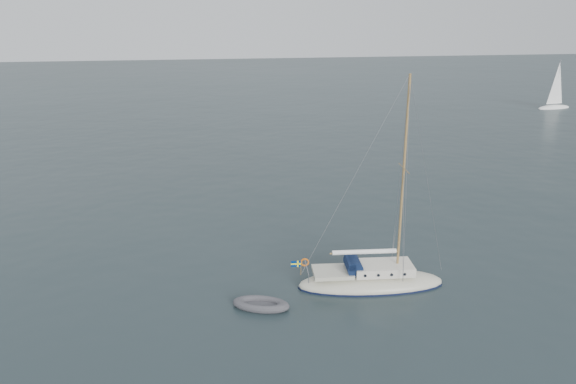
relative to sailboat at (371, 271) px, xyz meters
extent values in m
plane|color=black|center=(-2.34, 1.22, -0.94)|extent=(300.00, 300.00, 0.00)
ellipsoid|color=beige|center=(0.00, 0.00, -0.80)|extent=(8.25, 2.57, 1.38)
cube|color=white|center=(0.64, 0.00, 0.15)|extent=(3.30, 1.74, 0.50)
cube|color=beige|center=(-2.20, 0.00, 0.00)|extent=(2.20, 1.74, 0.23)
cylinder|color=#0D1A37|center=(-1.06, 0.00, 0.40)|extent=(0.88, 1.51, 0.88)
cube|color=#0D1A37|center=(-1.24, 0.00, 0.58)|extent=(0.41, 1.51, 0.37)
cylinder|color=#9A7B46|center=(1.46, 0.00, 5.39)|extent=(0.14, 0.14, 11.01)
cylinder|color=#9A7B46|center=(1.46, 0.00, 5.94)|extent=(0.05, 2.02, 0.05)
cylinder|color=#9A7B46|center=(-0.46, 0.00, 1.13)|extent=(3.85, 0.09, 0.09)
cylinder|color=white|center=(-0.46, 0.00, 1.17)|extent=(3.58, 0.26, 0.26)
cylinder|color=#97969F|center=(-3.67, 0.00, 0.39)|extent=(0.04, 2.02, 0.04)
torus|color=#D75F10|center=(-3.72, 0.55, 0.39)|extent=(0.50, 0.09, 0.50)
cylinder|color=#9A7B46|center=(-3.99, 0.00, 0.30)|extent=(0.03, 0.03, 0.83)
cube|color=navy|center=(-4.27, 0.00, 0.58)|extent=(0.55, 0.02, 0.35)
cube|color=#FFF71C|center=(-4.27, 0.00, 0.58)|extent=(0.57, 0.03, 0.08)
cube|color=#FFF71C|center=(-4.17, 0.00, 0.58)|extent=(0.08, 0.03, 0.37)
cylinder|color=black|center=(-0.55, 0.88, 0.15)|extent=(0.17, 0.06, 0.17)
cylinder|color=black|center=(-0.55, -0.88, 0.15)|extent=(0.17, 0.06, 0.17)
cylinder|color=black|center=(0.18, 0.88, 0.15)|extent=(0.17, 0.06, 0.17)
cylinder|color=black|center=(0.18, -0.88, 0.15)|extent=(0.17, 0.06, 0.17)
cylinder|color=black|center=(0.91, 0.88, 0.15)|extent=(0.17, 0.06, 0.17)
cylinder|color=black|center=(0.91, -0.88, 0.15)|extent=(0.17, 0.06, 0.17)
cylinder|color=black|center=(1.65, 0.88, 0.15)|extent=(0.17, 0.06, 0.17)
cylinder|color=black|center=(1.65, -0.88, 0.15)|extent=(0.17, 0.06, 0.17)
cube|color=#4A494E|center=(-6.44, -1.41, -0.81)|extent=(1.85, 0.76, 0.11)
ellipsoid|color=white|center=(46.34, 52.14, -0.89)|extent=(5.92, 1.97, 0.99)
cylinder|color=#97969F|center=(46.34, 52.14, 3.01)|extent=(0.10, 0.10, 6.91)
cone|color=white|center=(46.29, 52.14, 3.01)|extent=(3.16, 3.16, 6.42)
camera|label=1|loc=(-9.37, -27.35, 14.02)|focal=35.00mm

